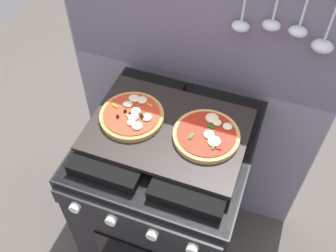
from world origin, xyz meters
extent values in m
plane|color=#4C4742|center=(0.00, 0.00, 0.00)|extent=(4.00, 4.00, 0.00)
cube|color=gray|center=(0.00, 0.34, 0.78)|extent=(1.10, 0.03, 1.55)
cube|color=slate|center=(0.00, 0.32, 1.15)|extent=(1.08, 0.00, 0.56)
ellipsoid|color=silver|center=(0.15, 0.29, 1.17)|extent=(0.06, 0.05, 0.03)
ellipsoid|color=silver|center=(0.24, 0.29, 1.20)|extent=(0.06, 0.05, 0.03)
cylinder|color=silver|center=(0.33, 0.29, 1.30)|extent=(0.01, 0.01, 0.17)
ellipsoid|color=silver|center=(0.33, 0.29, 1.20)|extent=(0.06, 0.05, 0.03)
cylinder|color=silver|center=(0.41, 0.29, 1.28)|extent=(0.01, 0.01, 0.20)
ellipsoid|color=silver|center=(0.41, 0.29, 1.16)|extent=(0.07, 0.06, 0.04)
cube|color=black|center=(0.00, 0.00, 0.43)|extent=(0.60, 0.60, 0.86)
cube|color=black|center=(0.00, 0.00, 0.85)|extent=(0.59, 0.59, 0.01)
cube|color=black|center=(-0.14, 0.00, 0.88)|extent=(0.24, 0.51, 0.04)
cube|color=black|center=(0.14, 0.00, 0.88)|extent=(0.24, 0.51, 0.04)
cube|color=black|center=(0.00, -0.31, 0.80)|extent=(0.58, 0.02, 0.07)
cylinder|color=silver|center=(-0.20, -0.33, 0.80)|extent=(0.04, 0.02, 0.04)
cylinder|color=silver|center=(-0.07, -0.33, 0.80)|extent=(0.04, 0.02, 0.04)
cylinder|color=silver|center=(0.07, -0.33, 0.80)|extent=(0.04, 0.02, 0.04)
cylinder|color=silver|center=(0.20, -0.33, 0.80)|extent=(0.04, 0.02, 0.04)
cube|color=black|center=(0.00, 0.00, 0.91)|extent=(0.54, 0.38, 0.02)
cylinder|color=#C18947|center=(-0.13, 0.00, 0.93)|extent=(0.22, 0.22, 0.02)
cylinder|color=red|center=(-0.13, 0.00, 0.94)|extent=(0.20, 0.20, 0.00)
ellipsoid|color=beige|center=(-0.15, 0.07, 0.94)|extent=(0.04, 0.04, 0.01)
ellipsoid|color=beige|center=(-0.12, -0.01, 0.94)|extent=(0.04, 0.04, 0.01)
ellipsoid|color=beige|center=(-0.12, 0.01, 0.94)|extent=(0.03, 0.03, 0.01)
ellipsoid|color=beige|center=(-0.12, 0.07, 0.94)|extent=(0.03, 0.04, 0.01)
ellipsoid|color=beige|center=(-0.12, -0.04, 0.94)|extent=(0.03, 0.03, 0.01)
ellipsoid|color=beige|center=(-0.08, 0.00, 0.94)|extent=(0.03, 0.04, 0.01)
ellipsoid|color=beige|center=(-0.12, 0.07, 0.94)|extent=(0.03, 0.03, 0.01)
ellipsoid|color=beige|center=(-0.09, -0.05, 0.94)|extent=(0.04, 0.04, 0.01)
ellipsoid|color=beige|center=(-0.16, 0.03, 0.94)|extent=(0.04, 0.03, 0.01)
sphere|color=black|center=(-0.09, -0.01, 0.94)|extent=(0.01, 0.01, 0.01)
sphere|color=black|center=(-0.17, -0.03, 0.94)|extent=(0.01, 0.01, 0.01)
sphere|color=black|center=(-0.14, -0.01, 0.94)|extent=(0.01, 0.01, 0.01)
sphere|color=black|center=(-0.10, 0.00, 0.94)|extent=(0.01, 0.01, 0.01)
sphere|color=black|center=(-0.16, 0.00, 0.94)|extent=(0.01, 0.01, 0.01)
cube|color=gold|center=(-0.20, 0.01, 0.94)|extent=(0.03, 0.02, 0.00)
cube|color=gold|center=(-0.09, 0.06, 0.94)|extent=(0.03, 0.02, 0.00)
cube|color=gold|center=(-0.14, -0.01, 0.94)|extent=(0.02, 0.02, 0.00)
cylinder|color=tan|center=(0.13, 0.01, 0.93)|extent=(0.22, 0.22, 0.02)
cylinder|color=#AD2614|center=(0.13, 0.01, 0.94)|extent=(0.20, 0.20, 0.00)
ellipsoid|color=beige|center=(0.13, 0.07, 0.94)|extent=(0.05, 0.05, 0.01)
ellipsoid|color=beige|center=(0.15, 0.06, 0.94)|extent=(0.03, 0.03, 0.01)
ellipsoid|color=beige|center=(0.19, 0.05, 0.94)|extent=(0.03, 0.03, 0.01)
ellipsoid|color=beige|center=(0.17, -0.02, 0.94)|extent=(0.04, 0.05, 0.01)
ellipsoid|color=beige|center=(0.14, 0.00, 0.94)|extent=(0.04, 0.04, 0.01)
cube|color=#19721E|center=(0.15, 0.01, 0.94)|extent=(0.02, 0.02, 0.00)
cube|color=#19721E|center=(0.14, 0.05, 0.94)|extent=(0.02, 0.02, 0.00)
cube|color=#19721E|center=(0.14, 0.03, 0.94)|extent=(0.03, 0.01, 0.00)
cube|color=#19721E|center=(0.17, -0.04, 0.94)|extent=(0.02, 0.03, 0.00)
cube|color=red|center=(0.19, -0.04, 0.94)|extent=(0.02, 0.01, 0.00)
cube|color=#19721E|center=(0.09, -0.03, 0.94)|extent=(0.01, 0.03, 0.00)
camera|label=1|loc=(0.30, -0.80, 1.92)|focal=41.15mm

